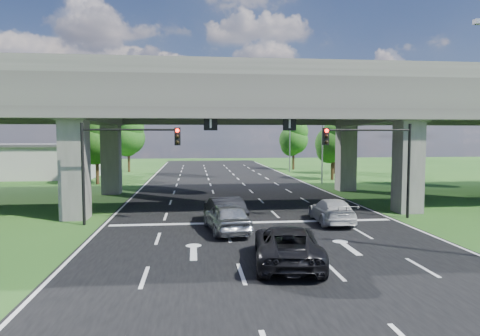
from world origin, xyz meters
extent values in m
plane|color=#214B18|center=(0.00, 0.00, 0.00)|extent=(160.00, 160.00, 0.00)
cube|color=black|center=(0.00, 10.00, 0.01)|extent=(18.00, 120.00, 0.03)
cube|color=#33302E|center=(0.00, 12.00, 8.00)|extent=(80.00, 15.00, 2.00)
cube|color=#595752|center=(0.00, 4.75, 9.50)|extent=(80.00, 0.50, 1.00)
cube|color=#595752|center=(0.00, 19.25, 9.50)|extent=(80.00, 0.50, 1.00)
cube|color=#595752|center=(-11.00, 6.00, 3.50)|extent=(1.60, 1.60, 7.00)
cube|color=#595752|center=(-11.00, 18.00, 3.50)|extent=(1.60, 1.60, 7.00)
cube|color=#595752|center=(11.00, 6.00, 3.50)|extent=(1.60, 1.60, 7.00)
cube|color=#595752|center=(11.00, 18.00, 3.50)|extent=(1.60, 1.60, 7.00)
cube|color=black|center=(-2.50, 5.00, 6.00)|extent=(0.85, 0.06, 0.85)
cube|color=black|center=(2.50, 5.00, 6.00)|extent=(0.85, 0.06, 0.85)
cube|color=#9E9E99|center=(-26.00, 35.00, 2.00)|extent=(20.00, 10.00, 4.00)
cylinder|color=black|center=(10.00, 4.00, 3.00)|extent=(0.18, 0.18, 6.00)
cylinder|color=black|center=(7.25, 4.00, 5.60)|extent=(5.50, 0.12, 0.12)
cube|color=black|center=(4.50, 3.82, 5.20)|extent=(0.35, 0.28, 1.05)
sphere|color=#FF0C05|center=(4.50, 3.66, 5.55)|extent=(0.22, 0.22, 0.22)
cylinder|color=black|center=(-10.00, 4.00, 3.00)|extent=(0.18, 0.18, 6.00)
cylinder|color=black|center=(-7.25, 4.00, 5.60)|extent=(5.50, 0.12, 0.12)
cube|color=black|center=(-4.50, 3.82, 5.20)|extent=(0.35, 0.28, 1.05)
sphere|color=#FF0C05|center=(-4.50, 3.66, 5.55)|extent=(0.22, 0.22, 0.22)
cylinder|color=gray|center=(10.50, 24.00, 5.00)|extent=(0.16, 0.16, 10.00)
cylinder|color=gray|center=(9.00, 24.00, 9.70)|extent=(3.00, 0.10, 0.10)
cube|color=gray|center=(7.50, 24.00, 9.60)|extent=(0.60, 0.25, 0.18)
cylinder|color=gray|center=(10.50, 40.00, 5.00)|extent=(0.16, 0.16, 10.00)
cylinder|color=gray|center=(9.00, 40.00, 9.70)|extent=(3.00, 0.10, 0.10)
cube|color=gray|center=(7.50, 40.00, 9.60)|extent=(0.60, 0.25, 0.18)
cylinder|color=black|center=(-14.00, 26.00, 1.65)|extent=(0.36, 0.36, 3.30)
sphere|color=#165417|center=(-14.00, 26.00, 4.65)|extent=(4.50, 4.50, 4.50)
sphere|color=#165417|center=(-13.60, 25.70, 6.00)|extent=(3.60, 3.60, 3.60)
sphere|color=#165417|center=(-14.30, 26.40, 3.75)|extent=(3.30, 3.30, 3.30)
cylinder|color=black|center=(-17.00, 34.00, 1.43)|extent=(0.36, 0.36, 2.86)
sphere|color=#165417|center=(-17.00, 34.00, 4.03)|extent=(3.90, 3.90, 3.90)
sphere|color=#165417|center=(-16.60, 33.70, 5.20)|extent=(3.12, 3.12, 3.12)
sphere|color=#165417|center=(-17.30, 34.40, 3.25)|extent=(2.86, 2.86, 2.86)
cylinder|color=black|center=(-13.00, 42.00, 1.76)|extent=(0.36, 0.36, 3.52)
sphere|color=#165417|center=(-13.00, 42.00, 4.96)|extent=(4.80, 4.80, 4.80)
sphere|color=#165417|center=(-12.60, 41.70, 6.40)|extent=(3.84, 3.84, 3.84)
sphere|color=#165417|center=(-13.30, 42.40, 4.00)|extent=(3.52, 3.52, 3.52)
cylinder|color=black|center=(13.00, 28.00, 1.54)|extent=(0.36, 0.36, 3.08)
sphere|color=#165417|center=(13.00, 28.00, 4.34)|extent=(4.20, 4.20, 4.20)
sphere|color=#165417|center=(13.40, 27.70, 5.60)|extent=(3.36, 3.36, 3.36)
sphere|color=#165417|center=(12.70, 28.40, 3.50)|extent=(3.08, 3.08, 3.08)
cylinder|color=black|center=(16.00, 36.00, 1.43)|extent=(0.36, 0.36, 2.86)
sphere|color=#165417|center=(16.00, 36.00, 4.03)|extent=(3.90, 3.90, 3.90)
sphere|color=#165417|center=(16.40, 35.70, 5.20)|extent=(3.12, 3.12, 3.12)
sphere|color=#165417|center=(15.70, 36.40, 3.25)|extent=(2.86, 2.86, 2.86)
cylinder|color=black|center=(12.00, 44.00, 1.65)|extent=(0.36, 0.36, 3.30)
sphere|color=#165417|center=(12.00, 44.00, 4.65)|extent=(4.50, 4.50, 4.50)
sphere|color=#165417|center=(12.40, 43.70, 6.00)|extent=(3.60, 3.60, 3.60)
sphere|color=#165417|center=(11.70, 44.40, 3.75)|extent=(3.30, 3.30, 3.30)
imported|color=#989B9F|center=(-1.80, 1.12, 0.86)|extent=(2.60, 5.07, 1.65)
imported|color=black|center=(-1.80, 3.00, 0.86)|extent=(2.38, 5.20, 1.65)
imported|color=#B6B6B6|center=(4.67, 3.00, 0.74)|extent=(2.26, 5.01, 1.42)
imported|color=black|center=(0.19, -4.93, 0.80)|extent=(3.30, 5.87, 1.55)
camera|label=1|loc=(-3.55, -21.69, 5.21)|focal=32.00mm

